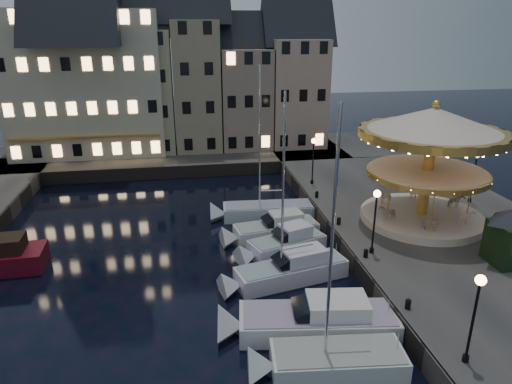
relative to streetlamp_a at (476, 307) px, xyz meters
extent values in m
plane|color=black|center=(-7.20, 9.00, -4.02)|extent=(160.00, 160.00, 0.00)
cube|color=#474442|center=(6.80, 15.00, -3.37)|extent=(16.00, 56.00, 1.30)
cube|color=#474442|center=(-15.20, 37.00, -3.37)|extent=(44.00, 12.00, 1.30)
cube|color=#47423A|center=(-1.20, 15.00, -3.37)|extent=(0.15, 44.00, 1.30)
cube|color=#47423A|center=(-13.20, 31.00, -3.37)|extent=(48.00, 0.15, 1.30)
cylinder|color=black|center=(0.00, 0.00, -2.57)|extent=(0.28, 0.28, 0.30)
cylinder|color=black|center=(0.00, 0.00, -0.82)|extent=(0.12, 0.12, 3.80)
sphere|color=#FFD18C|center=(0.00, 0.00, 1.23)|extent=(0.44, 0.44, 0.44)
cylinder|color=black|center=(0.00, 10.00, -2.57)|extent=(0.28, 0.28, 0.30)
cylinder|color=black|center=(0.00, 10.00, -0.82)|extent=(0.12, 0.12, 3.80)
sphere|color=#FFD18C|center=(0.00, 10.00, 1.23)|extent=(0.44, 0.44, 0.44)
cylinder|color=black|center=(0.00, 23.50, -2.57)|extent=(0.28, 0.28, 0.30)
cylinder|color=black|center=(0.00, 23.50, -0.82)|extent=(0.12, 0.12, 3.80)
sphere|color=#FFD18C|center=(0.00, 23.50, 1.23)|extent=(0.44, 0.44, 0.44)
cylinder|color=black|center=(11.30, 17.00, -2.57)|extent=(0.28, 0.28, 0.30)
cylinder|color=black|center=(11.30, 17.00, -0.82)|extent=(0.12, 0.12, 3.80)
sphere|color=#FFD18C|center=(11.30, 17.00, 1.23)|extent=(0.44, 0.44, 0.44)
cylinder|color=black|center=(-0.60, 4.00, -2.52)|extent=(0.28, 0.28, 0.40)
sphere|color=black|center=(-0.60, 4.00, -2.30)|extent=(0.30, 0.30, 0.30)
cylinder|color=black|center=(-0.60, 9.50, -2.52)|extent=(0.28, 0.28, 0.40)
sphere|color=black|center=(-0.60, 9.50, -2.30)|extent=(0.30, 0.30, 0.30)
cylinder|color=black|center=(-0.60, 14.50, -2.52)|extent=(0.28, 0.28, 0.40)
sphere|color=black|center=(-0.60, 14.50, -2.30)|extent=(0.30, 0.30, 0.30)
cylinder|color=black|center=(-0.60, 20.00, -2.52)|extent=(0.28, 0.28, 0.40)
sphere|color=black|center=(-0.60, 20.00, -2.30)|extent=(0.30, 0.30, 0.30)
cube|color=gray|center=(-26.70, 39.00, 2.78)|extent=(5.00, 8.00, 11.00)
cube|color=gray|center=(-21.25, 39.00, 3.28)|extent=(5.60, 8.00, 12.00)
cube|color=tan|center=(-15.20, 39.00, 3.78)|extent=(6.20, 8.00, 13.00)
cube|color=gray|center=(-9.45, 39.00, 4.28)|extent=(5.00, 8.00, 14.00)
cube|color=gray|center=(-4.00, 39.00, 2.78)|extent=(5.60, 8.00, 11.00)
cube|color=tan|center=(2.05, 39.00, 3.28)|extent=(6.20, 8.00, 12.00)
cube|color=beige|center=(-21.20, 39.00, 4.78)|extent=(16.00, 9.00, 15.00)
cube|color=silver|center=(-5.03, 1.70, -3.57)|extent=(6.13, 2.85, 1.30)
cube|color=gray|center=(-5.03, 1.70, -2.90)|extent=(5.82, 2.64, 0.10)
cylinder|color=silver|center=(-5.62, 1.76, 2.28)|extent=(0.14, 0.14, 10.39)
cube|color=silver|center=(-5.09, 4.60, -3.57)|extent=(8.20, 3.67, 1.30)
cube|color=#95859D|center=(-5.09, 4.60, -2.90)|extent=(7.78, 3.41, 0.10)
cube|color=silver|center=(-4.15, 4.47, -2.47)|extent=(3.24, 2.36, 0.80)
cube|color=black|center=(-5.72, 4.68, -2.57)|extent=(1.54, 2.00, 1.00)
cube|color=silver|center=(-5.21, 9.72, -3.57)|extent=(7.18, 3.53, 1.30)
cube|color=gray|center=(-5.21, 9.72, -2.90)|extent=(6.81, 3.29, 0.10)
cube|color=silver|center=(-4.40, 9.91, -2.47)|extent=(2.90, 2.07, 0.80)
cube|color=black|center=(-5.74, 9.60, -2.57)|extent=(1.46, 1.65, 0.94)
cylinder|color=silver|center=(-5.88, 9.57, 1.73)|extent=(0.14, 0.14, 9.29)
cube|color=silver|center=(-4.67, 13.29, -3.57)|extent=(5.62, 3.63, 1.30)
cube|color=gray|center=(-4.67, 13.29, -2.90)|extent=(5.32, 3.40, 0.10)
cube|color=silver|center=(-4.07, 13.50, -2.47)|extent=(2.38, 2.08, 0.80)
cube|color=black|center=(-5.06, 13.16, -2.57)|extent=(1.36, 1.64, 0.83)
cube|color=silver|center=(-4.92, 15.66, -3.57)|extent=(6.30, 2.87, 1.30)
cube|color=gray|center=(-4.92, 15.66, -2.90)|extent=(5.98, 2.67, 0.10)
cube|color=silver|center=(-4.20, 15.77, -2.47)|extent=(2.50, 1.83, 0.80)
cube|color=black|center=(-5.40, 15.59, -2.57)|extent=(1.25, 1.55, 0.88)
cube|color=silver|center=(-4.75, 19.52, -3.57)|extent=(7.40, 2.62, 1.30)
cube|color=gray|center=(-4.75, 19.52, -2.90)|extent=(7.03, 2.42, 0.10)
cylinder|color=silver|center=(-5.48, 19.57, 1.98)|extent=(0.14, 0.14, 9.80)
cube|color=black|center=(-22.70, 14.02, -2.27)|extent=(2.23, 1.85, 0.98)
cylinder|color=beige|center=(5.58, 14.20, -2.45)|extent=(8.68, 8.68, 0.54)
cylinder|color=gold|center=(5.58, 14.20, 1.19)|extent=(0.76, 0.76, 6.73)
cylinder|color=beige|center=(5.58, 14.20, 1.08)|extent=(8.03, 8.03, 0.20)
cylinder|color=gold|center=(5.58, 14.20, 0.89)|extent=(8.34, 8.34, 0.38)
cone|color=beige|center=(5.58, 14.20, 4.66)|extent=(9.99, 9.99, 1.74)
cylinder|color=gold|center=(5.58, 14.20, 3.74)|extent=(9.99, 9.99, 0.54)
sphere|color=gold|center=(5.58, 14.20, 5.75)|extent=(0.54, 0.54, 0.54)
imported|color=beige|center=(8.48, 15.09, -1.63)|extent=(1.81, 1.31, 1.09)
cube|color=black|center=(7.45, 7.45, -1.43)|extent=(2.14, 2.14, 2.57)
camera|label=1|loc=(-11.34, -14.05, 10.69)|focal=32.00mm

